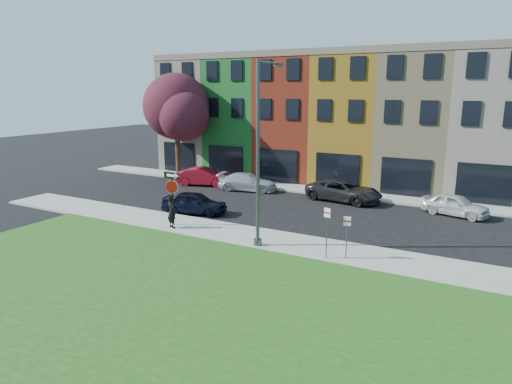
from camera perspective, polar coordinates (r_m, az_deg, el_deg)
The scene contains 16 objects.
ground at distance 21.26m, azimuth -4.41°, elevation -8.02°, with size 120.00×120.00×0.00m, color black.
sidewalk_near at distance 22.79m, azimuth 4.00°, elevation -6.40°, with size 40.00×3.00×0.12m, color gray.
sidewalk_far at distance 35.33m, azimuth 4.83°, elevation 0.49°, with size 40.00×2.40×0.12m, color gray.
grass_park at distance 13.29m, azimuth 11.71°, elevation -21.75°, with size 40.00×16.00×0.10m, color #1C4714.
rowhouse_block at distance 40.18m, azimuth 9.26°, elevation 8.95°, with size 30.00×10.12×10.00m.
stop_sign at distance 25.47m, azimuth -10.46°, elevation 0.54°, with size 1.05×0.11×2.97m.
man at distance 25.21m, azimuth -10.50°, elevation -2.42°, with size 0.77×0.65×1.81m, color black.
sedan_near at distance 28.35m, azimuth -7.69°, elevation -1.34°, with size 4.27×2.50×1.36m, color black.
parked_car_red at distance 36.63m, azimuth -6.54°, elevation 1.93°, with size 4.57×2.69×1.42m, color maroon.
parked_car_silver at distance 34.52m, azimuth -1.08°, elevation 1.25°, with size 4.77×2.72×1.30m, color #B3B3B8.
parked_car_dark at distance 31.83m, azimuth 10.94°, elevation 0.17°, with size 5.48×3.07×1.45m, color black.
parked_car_white at distance 30.21m, azimuth 23.63°, elevation -1.48°, with size 4.14×2.48×1.32m, color silver.
street_lamp at distance 21.44m, azimuth 0.47°, elevation 4.65°, with size 0.40×2.58×8.70m.
parking_sign_a at distance 20.48m, azimuth 8.86°, elevation -4.17°, with size 0.32×0.12×2.43m.
parking_sign_b at distance 20.59m, azimuth 11.29°, elevation -4.82°, with size 0.32×0.12×2.02m.
tree_purple at distance 39.73m, azimuth -9.76°, elevation 10.29°, with size 6.68×5.85×8.77m.
Camera 1 is at (10.96, -16.59, 7.52)m, focal length 32.00 mm.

